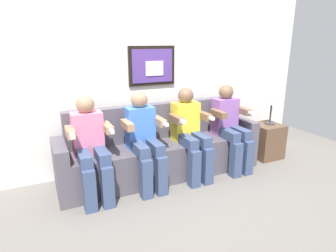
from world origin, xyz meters
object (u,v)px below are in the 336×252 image
(person_left_center, at_px, (144,137))
(person_leftmost, at_px, (90,145))
(person_rightmost, at_px, (230,124))
(table_lamp, at_px, (272,100))
(couch, at_px, (162,152))
(person_right_center, at_px, (190,130))
(side_table_right, at_px, (266,141))

(person_left_center, bearing_deg, person_leftmost, -179.96)
(person_rightmost, xyz_separation_m, table_lamp, (0.77, 0.07, 0.25))
(couch, relative_size, person_right_center, 2.30)
(person_left_center, height_order, table_lamp, person_left_center)
(person_leftmost, bearing_deg, person_left_center, 0.04)
(person_right_center, height_order, side_table_right, person_right_center)
(person_right_center, xyz_separation_m, table_lamp, (1.37, 0.07, 0.25))
(person_leftmost, height_order, person_left_center, same)
(couch, xyz_separation_m, person_rightmost, (0.90, -0.17, 0.29))
(person_right_center, distance_m, table_lamp, 1.40)
(couch, relative_size, person_leftmost, 2.30)
(person_left_center, height_order, person_right_center, same)
(person_rightmost, relative_size, table_lamp, 2.41)
(side_table_right, bearing_deg, person_rightmost, -175.18)
(person_leftmost, relative_size, person_left_center, 1.00)
(person_leftmost, bearing_deg, table_lamp, 1.58)
(side_table_right, bearing_deg, person_left_center, -178.19)
(person_leftmost, xyz_separation_m, side_table_right, (2.53, 0.06, -0.36))
(person_leftmost, height_order, side_table_right, person_leftmost)
(person_left_center, xyz_separation_m, person_right_center, (0.60, -0.00, 0.00))
(person_rightmost, distance_m, side_table_right, 0.81)
(person_leftmost, xyz_separation_m, table_lamp, (2.58, 0.07, 0.25))
(person_rightmost, distance_m, table_lamp, 0.81)
(person_left_center, bearing_deg, couch, 29.31)
(person_leftmost, distance_m, person_rightmost, 1.81)
(couch, height_order, person_rightmost, person_rightmost)
(person_leftmost, relative_size, person_rightmost, 1.00)
(person_rightmost, height_order, table_lamp, person_rightmost)
(person_left_center, xyz_separation_m, person_rightmost, (1.20, 0.00, 0.00))
(couch, xyz_separation_m, table_lamp, (1.67, -0.10, 0.55))
(person_left_center, bearing_deg, table_lamp, 2.05)
(person_rightmost, bearing_deg, side_table_right, 4.82)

